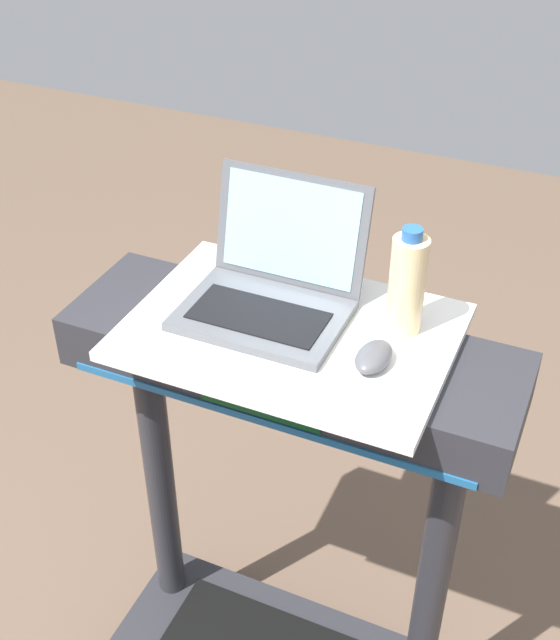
% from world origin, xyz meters
% --- Properties ---
extents(desk_board, '(0.61, 0.44, 0.02)m').
position_xyz_m(desk_board, '(0.00, 0.70, 1.10)').
color(desk_board, white).
rests_on(desk_board, treadmill_base).
extents(laptop, '(0.31, 0.28, 0.24)m').
position_xyz_m(laptop, '(-0.06, 0.75, 1.15)').
color(laptop, '#515459').
rests_on(laptop, desk_board).
extents(computer_mouse, '(0.07, 0.10, 0.03)m').
position_xyz_m(computer_mouse, '(0.18, 0.66, 1.12)').
color(computer_mouse, '#4C4C51').
rests_on(computer_mouse, desk_board).
extents(water_bottle, '(0.07, 0.07, 0.21)m').
position_xyz_m(water_bottle, '(0.19, 0.78, 1.21)').
color(water_bottle, beige).
rests_on(water_bottle, desk_board).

